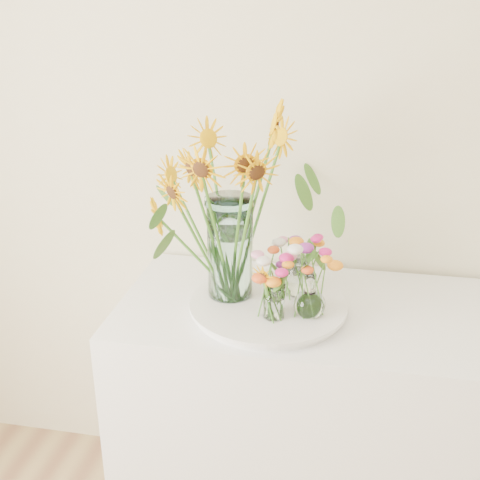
{
  "coord_description": "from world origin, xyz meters",
  "views": [
    {
      "loc": [
        -0.08,
        0.32,
        1.78
      ],
      "look_at": [
        -0.38,
        1.89,
        1.12
      ],
      "focal_mm": 45.0,
      "sensor_mm": 36.0,
      "label": 1
    }
  ],
  "objects_px": {
    "counter": "(341,432)",
    "small_vase_a": "(274,302)",
    "tray": "(268,308)",
    "small_vase_c": "(297,276)",
    "small_vase_b": "(310,295)",
    "mason_jar": "(230,248)"
  },
  "relations": [
    {
      "from": "counter",
      "to": "tray",
      "type": "xyz_separation_m",
      "value": [
        -0.24,
        -0.05,
        0.46
      ]
    },
    {
      "from": "tray",
      "to": "small_vase_c",
      "type": "distance_m",
      "value": 0.13
    },
    {
      "from": "counter",
      "to": "tray",
      "type": "bearing_deg",
      "value": -168.29
    },
    {
      "from": "tray",
      "to": "small_vase_b",
      "type": "height_order",
      "value": "small_vase_b"
    },
    {
      "from": "tray",
      "to": "small_vase_c",
      "type": "relative_size",
      "value": 3.72
    },
    {
      "from": "counter",
      "to": "small_vase_b",
      "type": "height_order",
      "value": "small_vase_b"
    },
    {
      "from": "small_vase_a",
      "to": "small_vase_c",
      "type": "relative_size",
      "value": 0.88
    },
    {
      "from": "small_vase_a",
      "to": "small_vase_b",
      "type": "height_order",
      "value": "small_vase_b"
    },
    {
      "from": "counter",
      "to": "small_vase_a",
      "type": "xyz_separation_m",
      "value": [
        -0.21,
        -0.13,
        0.53
      ]
    },
    {
      "from": "mason_jar",
      "to": "small_vase_a",
      "type": "xyz_separation_m",
      "value": [
        0.15,
        -0.12,
        -0.11
      ]
    },
    {
      "from": "tray",
      "to": "counter",
      "type": "bearing_deg",
      "value": 11.71
    },
    {
      "from": "counter",
      "to": "tray",
      "type": "relative_size",
      "value": 3.17
    },
    {
      "from": "small_vase_b",
      "to": "small_vase_c",
      "type": "relative_size",
      "value": 1.11
    },
    {
      "from": "counter",
      "to": "small_vase_c",
      "type": "distance_m",
      "value": 0.56
    },
    {
      "from": "small_vase_a",
      "to": "small_vase_c",
      "type": "bearing_deg",
      "value": 73.59
    },
    {
      "from": "tray",
      "to": "mason_jar",
      "type": "height_order",
      "value": "mason_jar"
    },
    {
      "from": "mason_jar",
      "to": "small_vase_c",
      "type": "distance_m",
      "value": 0.22
    },
    {
      "from": "mason_jar",
      "to": "small_vase_c",
      "type": "xyz_separation_m",
      "value": [
        0.2,
        0.04,
        -0.1
      ]
    },
    {
      "from": "small_vase_a",
      "to": "mason_jar",
      "type": "bearing_deg",
      "value": 142.3
    },
    {
      "from": "tray",
      "to": "mason_jar",
      "type": "distance_m",
      "value": 0.21
    },
    {
      "from": "small_vase_c",
      "to": "tray",
      "type": "bearing_deg",
      "value": -133.69
    },
    {
      "from": "mason_jar",
      "to": "small_vase_b",
      "type": "bearing_deg",
      "value": -18.95
    }
  ]
}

